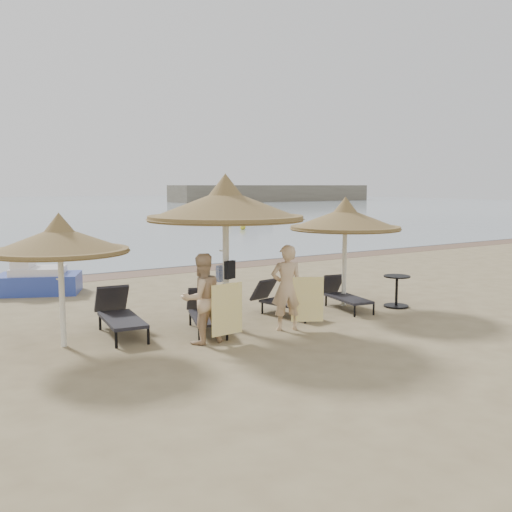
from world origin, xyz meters
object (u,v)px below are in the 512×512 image
at_px(palapa_center, 226,206).
at_px(lounger_far_right, 343,294).
at_px(palapa_right, 345,219).
at_px(pedal_boat, 38,280).
at_px(lounger_far_left, 119,313).
at_px(lounger_near_right, 282,300).
at_px(person_left, 202,291).
at_px(lounger_near_left, 205,312).
at_px(side_table, 396,292).
at_px(person_right, 287,281).
at_px(palapa_left, 60,240).

relative_size(palapa_center, lounger_far_right, 1.82).
relative_size(palapa_right, pedal_boat, 1.10).
bearing_deg(lounger_far_left, lounger_near_right, 0.09).
relative_size(lounger_far_right, person_left, 0.90).
xyz_separation_m(lounger_near_left, pedal_boat, (-2.06, 6.03, 0.01)).
relative_size(lounger_near_right, side_table, 2.34).
distance_m(palapa_right, person_left, 4.80).
relative_size(palapa_center, palapa_right, 1.19).
xyz_separation_m(palapa_right, person_right, (-2.60, -1.17, -1.12)).
relative_size(palapa_center, lounger_near_left, 1.72).
bearing_deg(lounger_far_left, palapa_left, -155.38).
relative_size(lounger_near_left, pedal_boat, 0.76).
height_order(lounger_far_left, lounger_near_left, lounger_far_left).
bearing_deg(palapa_left, lounger_near_left, -5.49).
bearing_deg(person_left, side_table, -177.97).
xyz_separation_m(palapa_left, person_left, (2.27, -1.17, -0.99)).
height_order(palapa_left, lounger_far_right, palapa_left).
height_order(lounger_far_left, pedal_boat, pedal_boat).
xyz_separation_m(palapa_left, pedal_boat, (0.76, 5.76, -1.61)).
relative_size(palapa_right, lounger_near_right, 1.50).
distance_m(lounger_far_left, person_left, 1.99).
height_order(lounger_near_right, side_table, lounger_near_right).
relative_size(palapa_right, lounger_far_right, 1.53).
xyz_separation_m(side_table, person_left, (-5.52, -0.30, 0.63)).
bearing_deg(person_right, palapa_left, 5.87).
xyz_separation_m(palapa_right, lounger_near_left, (-3.98, -0.21, -1.79)).
distance_m(lounger_far_left, lounger_far_right, 5.42).
xyz_separation_m(palapa_left, palapa_right, (6.80, -0.07, 0.17)).
xyz_separation_m(palapa_center, pedal_boat, (-2.47, 6.18, -2.19)).
xyz_separation_m(palapa_right, person_left, (-4.52, -1.11, -1.16)).
bearing_deg(lounger_near_left, lounger_far_left, 176.73).
bearing_deg(person_left, lounger_far_right, -169.32).
distance_m(palapa_center, palapa_right, 3.61).
distance_m(palapa_center, lounger_far_left, 3.08).
distance_m(palapa_right, person_right, 3.07).
distance_m(palapa_left, lounger_near_right, 5.19).
xyz_separation_m(palapa_left, palapa_center, (3.23, -0.42, 0.58)).
xyz_separation_m(lounger_near_left, person_left, (-0.55, -0.90, 0.63)).
relative_size(palapa_left, palapa_center, 0.77).
relative_size(lounger_far_left, pedal_boat, 0.83).
distance_m(lounger_near_left, lounger_far_right, 3.76).
distance_m(lounger_near_right, person_left, 2.96).
height_order(palapa_left, lounger_near_left, palapa_left).
xyz_separation_m(side_table, pedal_boat, (-7.03, 6.63, 0.01)).
height_order(palapa_center, lounger_far_left, palapa_center).
distance_m(side_table, person_left, 5.56).
relative_size(lounger_near_right, pedal_boat, 0.73).
height_order(palapa_center, lounger_near_right, palapa_center).
xyz_separation_m(palapa_center, lounger_near_right, (1.70, 0.39, -2.21)).
distance_m(lounger_far_right, person_left, 4.45).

